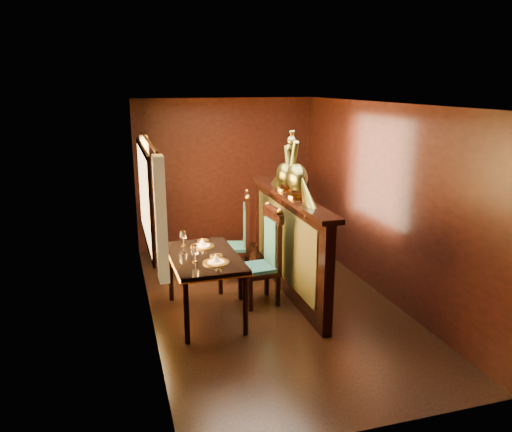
# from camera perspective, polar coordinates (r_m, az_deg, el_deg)

# --- Properties ---
(ground) EXTENTS (5.00, 5.00, 0.00)m
(ground) POSITION_cam_1_polar(r_m,az_deg,el_deg) (6.48, 1.78, -9.98)
(ground) COLOR black
(ground) RESTS_ON ground
(room_shell) EXTENTS (3.04, 5.04, 2.52)m
(room_shell) POSITION_cam_1_polar(r_m,az_deg,el_deg) (5.97, 1.07, 3.88)
(room_shell) COLOR black
(room_shell) RESTS_ON ground
(partition) EXTENTS (0.26, 2.70, 1.36)m
(partition) POSITION_cam_1_polar(r_m,az_deg,el_deg) (6.58, 3.68, -2.92)
(partition) COLOR black
(partition) RESTS_ON ground
(dining_table) EXTENTS (0.83, 1.33, 0.98)m
(dining_table) POSITION_cam_1_polar(r_m,az_deg,el_deg) (5.92, -5.95, -5.15)
(dining_table) COLOR black
(dining_table) RESTS_ON ground
(chair_left) EXTENTS (0.49, 0.52, 1.27)m
(chair_left) POSITION_cam_1_polar(r_m,az_deg,el_deg) (6.30, 1.32, -4.19)
(chair_left) COLOR black
(chair_left) RESTS_ON ground
(chair_right) EXTENTS (0.55, 0.57, 1.27)m
(chair_right) POSITION_cam_1_polar(r_m,az_deg,el_deg) (7.05, -1.62, -2.09)
(chair_right) COLOR black
(chair_right) RESTS_ON ground
(peacock_left) EXTENTS (0.25, 0.68, 0.81)m
(peacock_left) POSITION_cam_1_polar(r_m,az_deg,el_deg) (6.10, 4.72, 5.79)
(peacock_left) COLOR #194C33
(peacock_left) RESTS_ON partition
(peacock_right) EXTENTS (0.22, 0.59, 0.70)m
(peacock_right) POSITION_cam_1_polar(r_m,az_deg,el_deg) (6.51, 3.33, 5.93)
(peacock_right) COLOR #194C33
(peacock_right) RESTS_ON partition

